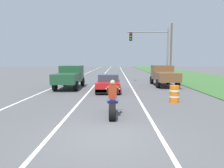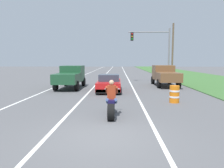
# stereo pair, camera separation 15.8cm
# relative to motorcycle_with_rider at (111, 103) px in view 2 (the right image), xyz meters

# --- Properties ---
(ground_plane) EXTENTS (160.00, 160.00, 0.00)m
(ground_plane) POSITION_rel_motorcycle_with_rider_xyz_m (-0.21, -2.39, -0.59)
(ground_plane) COLOR #565659
(lane_stripe_left_solid) EXTENTS (0.14, 120.00, 0.01)m
(lane_stripe_left_solid) POSITION_rel_motorcycle_with_rider_xyz_m (-5.61, 17.61, -0.59)
(lane_stripe_left_solid) COLOR white
(lane_stripe_left_solid) RESTS_ON ground
(lane_stripe_right_solid) EXTENTS (0.14, 120.00, 0.01)m
(lane_stripe_right_solid) POSITION_rel_motorcycle_with_rider_xyz_m (1.59, 17.61, -0.59)
(lane_stripe_right_solid) COLOR white
(lane_stripe_right_solid) RESTS_ON ground
(lane_stripe_centre_dashed) EXTENTS (0.14, 120.00, 0.01)m
(lane_stripe_centre_dashed) POSITION_rel_motorcycle_with_rider_xyz_m (-2.01, 17.61, -0.59)
(lane_stripe_centre_dashed) COLOR white
(lane_stripe_centre_dashed) RESTS_ON ground
(grass_verge_right) EXTENTS (10.00, 120.00, 0.06)m
(grass_verge_right) POSITION_rel_motorcycle_with_rider_xyz_m (11.71, 17.61, -0.56)
(grass_verge_right) COLOR #3D6B33
(grass_verge_right) RESTS_ON ground
(motorcycle_with_rider) EXTENTS (0.70, 2.21, 1.62)m
(motorcycle_with_rider) POSITION_rel_motorcycle_with_rider_xyz_m (0.00, 0.00, 0.00)
(motorcycle_with_rider) COLOR black
(motorcycle_with_rider) RESTS_ON ground
(sports_car_red) EXTENTS (1.84, 4.30, 1.37)m
(sports_car_red) POSITION_rel_motorcycle_with_rider_xyz_m (-0.45, 7.62, 0.04)
(sports_car_red) COLOR red
(sports_car_red) RESTS_ON ground
(pickup_truck_left_lane_dark_green) EXTENTS (2.02, 4.80, 1.98)m
(pickup_truck_left_lane_dark_green) POSITION_rel_motorcycle_with_rider_xyz_m (-3.98, 9.45, 0.51)
(pickup_truck_left_lane_dark_green) COLOR #1E4C2D
(pickup_truck_left_lane_dark_green) RESTS_ON ground
(pickup_truck_right_shoulder_brown) EXTENTS (2.02, 4.80, 1.98)m
(pickup_truck_right_shoulder_brown) POSITION_rel_motorcycle_with_rider_xyz_m (4.79, 11.33, 0.51)
(pickup_truck_right_shoulder_brown) COLOR brown
(pickup_truck_right_shoulder_brown) RESTS_ON ground
(traffic_light_mast_near) EXTENTS (4.62, 0.34, 6.00)m
(traffic_light_mast_near) POSITION_rel_motorcycle_with_rider_xyz_m (4.49, 14.74, 3.41)
(traffic_light_mast_near) COLOR gray
(traffic_light_mast_near) RESTS_ON ground
(utility_pole_roadside) EXTENTS (0.24, 0.24, 7.47)m
(utility_pole_roadside) POSITION_rel_motorcycle_with_rider_xyz_m (7.66, 20.06, 3.14)
(utility_pole_roadside) COLOR brown
(utility_pole_roadside) RESTS_ON ground
(construction_barrel_nearest) EXTENTS (0.58, 0.58, 1.00)m
(construction_barrel_nearest) POSITION_rel_motorcycle_with_rider_xyz_m (3.57, 3.20, -0.09)
(construction_barrel_nearest) COLOR orange
(construction_barrel_nearest) RESTS_ON ground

